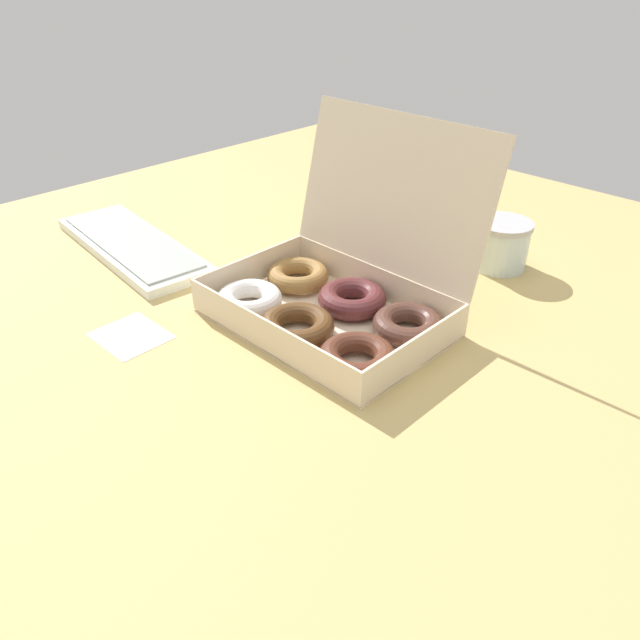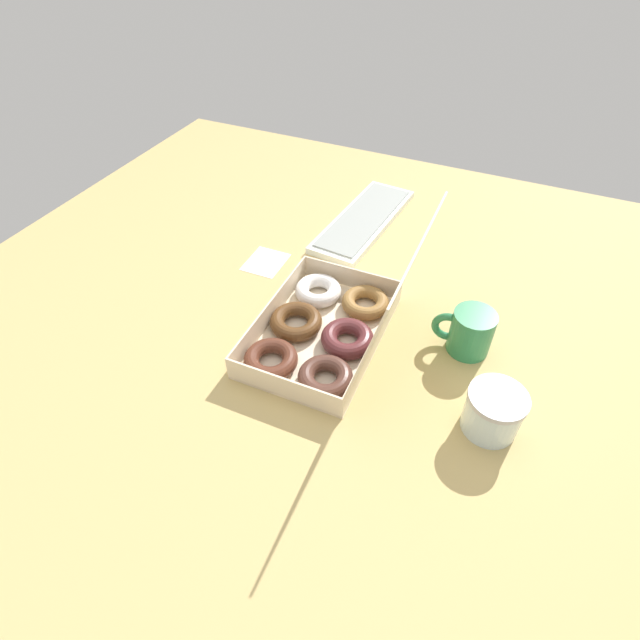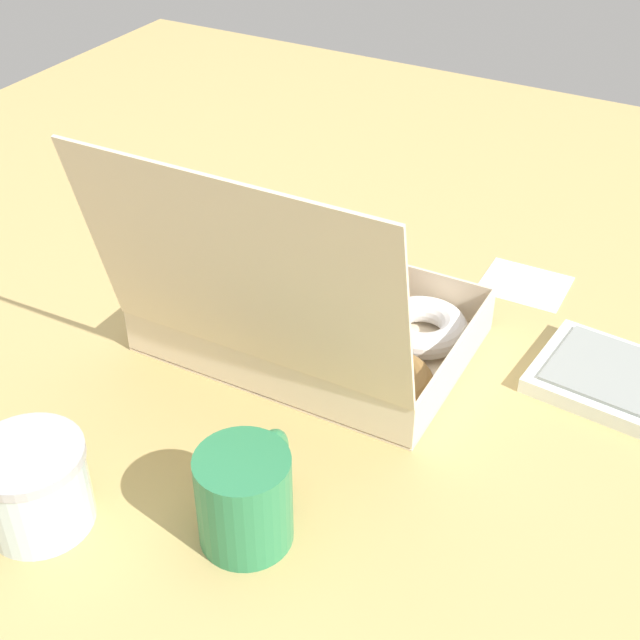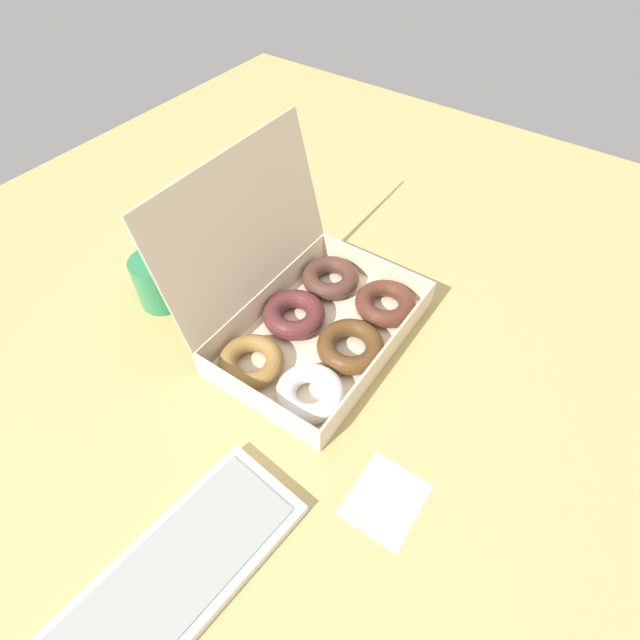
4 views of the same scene
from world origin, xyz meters
TOP-DOWN VIEW (x-y plane):
  - ground_plane at (0.00, 0.00)cm, footprint 180.00×180.00cm
  - donut_box at (-1.36, 2.88)cm, footprint 37.27×31.58cm
  - coffee_mug at (-10.72, 29.97)cm, footprint 8.63×12.43cm
  - glass_jar at (6.97, 37.97)cm, footprint 10.35×10.35cm
  - paper_napkin at (-19.86, -22.24)cm, footprint 10.95×9.36cm

SIDE VIEW (x-z plane):
  - ground_plane at x=0.00cm, z-range -2.00..0.00cm
  - paper_napkin at x=-19.86cm, z-range 0.00..0.15cm
  - donut_box at x=-1.36cm, z-range -11.04..18.22cm
  - glass_jar at x=6.97cm, z-range 0.04..8.78cm
  - coffee_mug at x=-10.72cm, z-range 0.12..9.69cm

